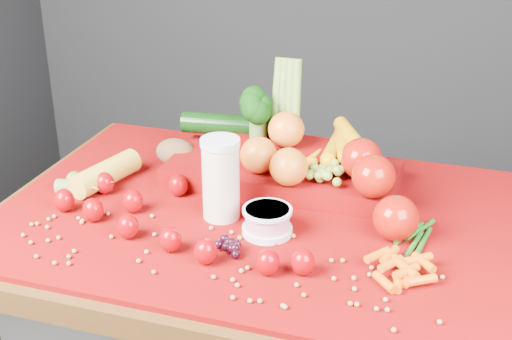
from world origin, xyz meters
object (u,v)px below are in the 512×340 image
(milk_glass, at_px, (221,176))
(yogurt_bowl, at_px, (267,220))
(table, at_px, (253,255))
(produce_mound, at_px, (297,161))

(milk_glass, height_order, yogurt_bowl, milk_glass)
(table, relative_size, produce_mound, 1.83)
(table, height_order, produce_mound, produce_mound)
(table, relative_size, yogurt_bowl, 10.88)
(milk_glass, relative_size, produce_mound, 0.29)
(table, xyz_separation_m, produce_mound, (0.06, 0.15, 0.17))
(yogurt_bowl, bearing_deg, produce_mound, 90.02)
(yogurt_bowl, distance_m, produce_mound, 0.23)
(table, xyz_separation_m, yogurt_bowl, (0.06, -0.08, 0.14))
(produce_mound, bearing_deg, milk_glass, -120.63)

